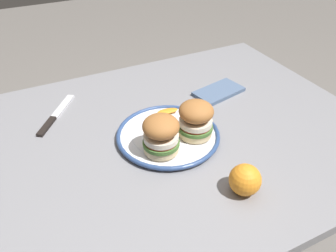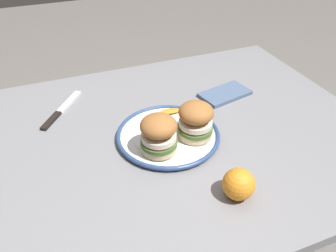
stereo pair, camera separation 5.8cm
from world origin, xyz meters
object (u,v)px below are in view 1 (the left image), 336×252
whole_orange (245,180)px  sandwich_half_right (161,134)px  dining_table (178,157)px  table_knife (54,117)px  dinner_plate (168,135)px  sandwich_half_left (196,119)px

whole_orange → sandwich_half_right: bearing=120.2°
dining_table → whole_orange: 0.31m
sandwich_half_right → dining_table: bearing=40.3°
sandwich_half_right → whole_orange: sandwich_half_right is taller
table_knife → dining_table: bearing=-35.0°
dinner_plate → sandwich_half_left: 0.09m
dining_table → sandwich_half_right: 0.21m
dining_table → whole_orange: whole_orange is taller
dining_table → dinner_plate: dinner_plate is taller
sandwich_half_right → dinner_plate: bearing=50.3°
dining_table → dinner_plate: 0.12m
sandwich_half_left → whole_orange: 0.22m
whole_orange → table_knife: whole_orange is taller
dining_table → table_knife: table_knife is taller
dining_table → whole_orange: size_ratio=15.10×
sandwich_half_left → sandwich_half_right: size_ratio=1.07×
dinner_plate → sandwich_half_right: 0.09m
dining_table → sandwich_half_right: size_ratio=11.02×
dining_table → sandwich_half_left: 0.18m
dinner_plate → table_knife: dinner_plate is taller
dinner_plate → sandwich_half_right: (-0.05, -0.06, 0.06)m
dining_table → dinner_plate: bearing=-155.5°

